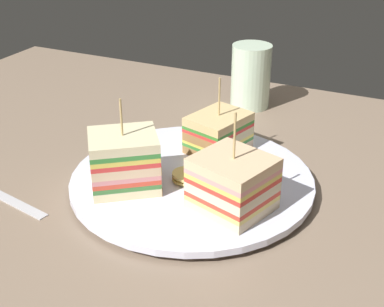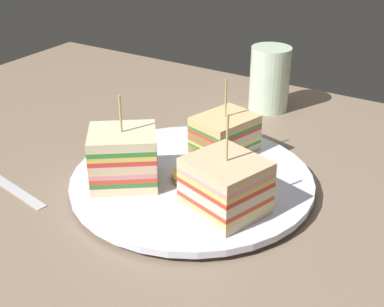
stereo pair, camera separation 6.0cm
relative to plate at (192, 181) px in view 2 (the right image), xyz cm
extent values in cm
cube|color=#826D59|center=(0.00, 0.00, -1.77)|extent=(109.61, 75.85, 1.80)
cylinder|color=white|center=(0.00, 0.00, -0.54)|extent=(17.26, 17.26, 0.64)
cylinder|color=white|center=(0.00, 0.00, 0.17)|extent=(27.84, 27.84, 0.79)
cube|color=beige|center=(-6.50, 4.05, 1.10)|extent=(8.97, 8.65, 1.06)
cube|color=#B2844C|center=(-3.11, 2.97, 1.10)|extent=(2.29, 6.40, 1.06)
cube|color=#E5C763|center=(-6.50, 4.05, 1.89)|extent=(8.97, 8.65, 0.52)
cube|color=red|center=(-6.50, 4.05, 2.41)|extent=(8.97, 8.65, 0.52)
cube|color=beige|center=(-6.50, 4.05, 3.20)|extent=(8.97, 8.65, 1.06)
cube|color=#B2844C|center=(-3.11, 2.97, 3.20)|extent=(2.29, 6.40, 1.06)
cube|color=red|center=(-6.50, 4.05, 3.99)|extent=(8.97, 8.65, 0.52)
cube|color=#E7C856|center=(-6.50, 4.05, 4.51)|extent=(8.97, 8.65, 0.52)
cube|color=pink|center=(-6.50, 4.05, 5.03)|extent=(8.97, 8.65, 0.52)
cube|color=beige|center=(-6.50, 4.05, 5.82)|extent=(8.97, 8.65, 1.06)
cylinder|color=tan|center=(-6.50, 4.05, 8.83)|extent=(0.24, 0.24, 4.97)
cube|color=beige|center=(-0.05, -7.66, 1.07)|extent=(7.41, 8.53, 1.01)
cube|color=#9E7242|center=(0.93, -4.23, 1.07)|extent=(5.38, 1.80, 1.01)
cube|color=#398639|center=(-0.05, -7.66, 1.78)|extent=(7.41, 8.53, 0.42)
cube|color=#F0D554|center=(-0.05, -7.66, 2.20)|extent=(7.41, 8.53, 0.42)
cube|color=beige|center=(-0.05, -7.66, 2.91)|extent=(7.41, 8.53, 1.01)
cube|color=#9E7242|center=(0.93, -4.23, 2.91)|extent=(5.38, 1.80, 1.01)
cube|color=red|center=(-0.05, -7.66, 3.62)|extent=(7.41, 8.53, 0.42)
cube|color=#3D8C32|center=(-0.05, -7.66, 4.04)|extent=(7.41, 8.53, 0.42)
cube|color=#E1BE7E|center=(-0.05, -7.66, 4.76)|extent=(7.41, 8.53, 1.01)
cylinder|color=tan|center=(-0.05, -7.66, 7.65)|extent=(0.24, 0.24, 4.79)
cube|color=beige|center=(5.79, 5.01, 1.07)|extent=(9.53, 9.31, 1.01)
cube|color=#9E7242|center=(2.94, 2.88, 1.07)|extent=(3.86, 5.04, 1.01)
cube|color=#3E7B3A|center=(5.79, 5.01, 1.84)|extent=(9.53, 9.31, 0.54)
cube|color=#DB4730|center=(5.79, 5.01, 2.38)|extent=(9.53, 9.31, 0.54)
cube|color=pink|center=(5.79, 5.01, 2.92)|extent=(9.53, 9.31, 0.54)
cube|color=beige|center=(5.79, 5.01, 3.69)|extent=(9.53, 9.31, 1.01)
cube|color=#9E7242|center=(2.94, 2.88, 3.69)|extent=(3.86, 5.04, 1.01)
cube|color=#DD3937|center=(5.79, 5.01, 4.46)|extent=(9.53, 9.31, 0.54)
cube|color=#E5CD52|center=(5.79, 5.01, 5.00)|extent=(9.53, 9.31, 0.54)
cube|color=#38883A|center=(5.79, 5.01, 5.53)|extent=(9.53, 9.31, 0.54)
cube|color=beige|center=(5.79, 5.01, 6.31)|extent=(9.53, 9.31, 1.01)
cylinder|color=tan|center=(5.79, 5.01, 8.88)|extent=(0.24, 0.24, 4.14)
cylinder|color=#E4CE68|center=(0.36, 0.75, 0.91)|extent=(4.30, 4.29, 0.66)
cylinder|color=#E0CB6F|center=(0.07, 1.12, 1.43)|extent=(4.43, 4.43, 0.65)
cylinder|color=#EDCA79|center=(-1.17, 0.93, 1.47)|extent=(5.06, 5.06, 0.50)
cylinder|color=tan|center=(-1.52, -0.27, 2.64)|extent=(5.09, 5.08, 0.38)
cube|color=silver|center=(17.69, 11.14, -0.74)|extent=(12.74, 3.58, 0.25)
cylinder|color=silver|center=(2.51, -26.27, 3.99)|extent=(6.01, 6.01, 9.71)
cylinder|color=white|center=(2.51, -26.27, 1.73)|extent=(5.53, 5.53, 5.19)
camera|label=1|loc=(-22.84, 48.15, 31.28)|focal=50.17mm
camera|label=2|loc=(-28.11, 45.27, 31.28)|focal=50.17mm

